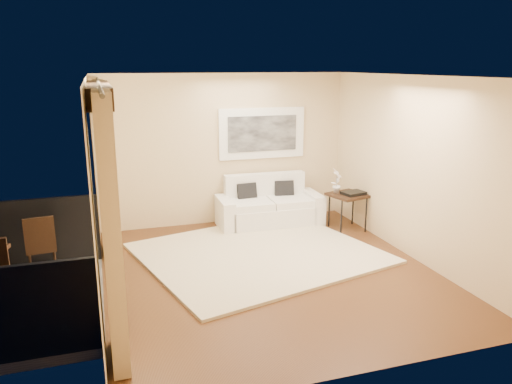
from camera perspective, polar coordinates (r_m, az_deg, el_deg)
name	(u,v)px	position (r m, az deg, el deg)	size (l,w,h in m)	color
floor	(270,272)	(7.12, 1.57, -9.18)	(5.00, 5.00, 0.00)	#58341A
room_shell	(97,93)	(6.16, -17.66, 10.69)	(5.00, 6.40, 5.00)	white
balcony	(11,293)	(6.81, -26.20, -10.27)	(1.81, 2.60, 1.17)	#605B56
curtains	(107,192)	(6.34, -16.67, -0.02)	(0.16, 4.80, 2.64)	tan
artwork	(262,133)	(9.16, 0.70, 6.72)	(1.62, 0.07, 0.92)	white
rug	(259,253)	(7.74, 0.29, -7.00)	(3.34, 2.91, 0.04)	beige
sofa	(268,207)	(9.08, 1.43, -1.75)	(1.89, 0.85, 0.90)	white
side_table	(348,197)	(8.87, 10.48, -0.58)	(0.73, 0.73, 0.65)	black
tray	(354,193)	(8.84, 11.08, -0.11)	(0.38, 0.28, 0.05)	black
orchid	(337,181)	(8.83, 9.21, 1.29)	(0.23, 0.16, 0.44)	white
balcony_chair_far	(41,243)	(7.36, -23.40, -5.34)	(0.43, 0.43, 0.89)	black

